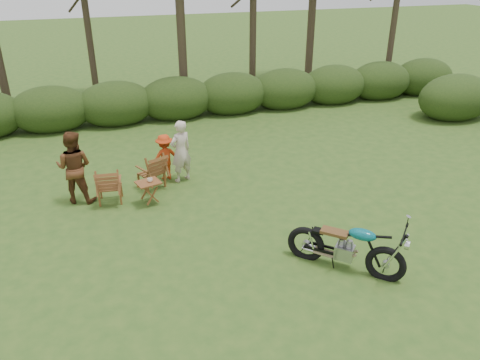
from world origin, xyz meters
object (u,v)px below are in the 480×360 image
object	(u,v)px
lawn_chair_right	(152,187)
adult_b	(80,200)
side_table	(149,193)
lawn_chair_left	(112,201)
child	(167,179)
adult_a	(183,180)
motorcycle	(343,267)
cup	(150,180)

from	to	relation	value
lawn_chair_right	adult_b	distance (m)	1.68
adult_b	side_table	bearing A→B (deg)	178.12
lawn_chair_left	child	size ratio (longest dim) A/B	0.73
lawn_chair_right	side_table	world-z (taller)	side_table
lawn_chair_right	adult_a	world-z (taller)	adult_a
adult_b	child	distance (m)	2.15
adult_a	child	size ratio (longest dim) A/B	1.33
side_table	adult_b	world-z (taller)	adult_b
motorcycle	lawn_chair_left	size ratio (longest dim) A/B	2.34
motorcycle	lawn_chair_left	world-z (taller)	motorcycle
cup	lawn_chair_left	bearing A→B (deg)	155.42
lawn_chair_left	child	xyz separation A→B (m)	(1.40, 0.80, 0.00)
adult_a	side_table	bearing A→B (deg)	22.76
adult_a	adult_b	size ratio (longest dim) A/B	0.93
adult_a	child	distance (m)	0.42
lawn_chair_right	lawn_chair_left	distance (m)	1.08
lawn_chair_right	motorcycle	bearing A→B (deg)	98.39
lawn_chair_left	adult_a	bearing A→B (deg)	-154.13
side_table	cup	world-z (taller)	cup
adult_a	adult_b	bearing A→B (deg)	-15.73
cup	child	xyz separation A→B (m)	(0.54, 1.19, -0.58)
lawn_chair_right	child	xyz separation A→B (m)	(0.41, 0.36, 0.00)
lawn_chair_right	cup	xyz separation A→B (m)	(-0.13, -0.83, 0.58)
lawn_chair_left	adult_b	size ratio (longest dim) A/B	0.51
cup	motorcycle	bearing A→B (deg)	-50.19
adult_a	lawn_chair_right	bearing A→B (deg)	-12.66
adult_b	adult_a	bearing A→B (deg)	-151.09
lawn_chair_left	adult_b	bearing A→B (deg)	-13.92
side_table	child	bearing A→B (deg)	63.81
side_table	cup	bearing A→B (deg)	-11.37
lawn_chair_left	side_table	distance (m)	0.94
motorcycle	adult_b	xyz separation A→B (m)	(-4.42, 4.11, 0.00)
side_table	lawn_chair_right	bearing A→B (deg)	78.25
motorcycle	adult_a	distance (m)	4.85
cup	adult_b	size ratio (longest dim) A/B	0.07
side_table	child	distance (m)	1.35
side_table	cup	xyz separation A→B (m)	(0.04, -0.01, 0.31)
lawn_chair_left	adult_b	xyz separation A→B (m)	(-0.69, 0.27, 0.00)
adult_a	child	bearing A→B (deg)	-54.46
side_table	adult_a	bearing A→B (deg)	45.77
child	adult_b	bearing A→B (deg)	3.65
lawn_chair_right	side_table	xyz separation A→B (m)	(-0.17, -0.82, 0.27)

